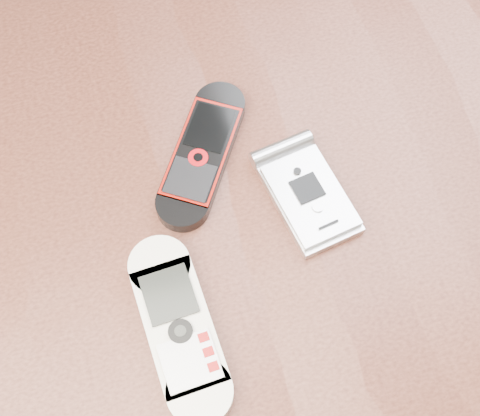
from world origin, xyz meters
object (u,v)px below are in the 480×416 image
object	(u,v)px
nokia_black_red	(202,153)
motorola_razr	(308,195)
table	(235,262)
nokia_white	(179,327)

from	to	relation	value
nokia_black_red	motorola_razr	bearing A→B (deg)	-7.51
table	nokia_white	xyz separation A→B (m)	(-0.06, -0.08, 0.11)
nokia_black_red	table	bearing A→B (deg)	-46.52
nokia_white	motorola_razr	size ratio (longest dim) A/B	1.42
table	nokia_white	bearing A→B (deg)	-128.57
nokia_white	nokia_black_red	distance (m)	0.14
table	nokia_black_red	xyz separation A→B (m)	(-0.01, 0.06, 0.11)
nokia_black_red	motorola_razr	xyz separation A→B (m)	(0.07, -0.06, 0.00)
motorola_razr	nokia_black_red	bearing A→B (deg)	130.17
table	motorola_razr	bearing A→B (deg)	-2.45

